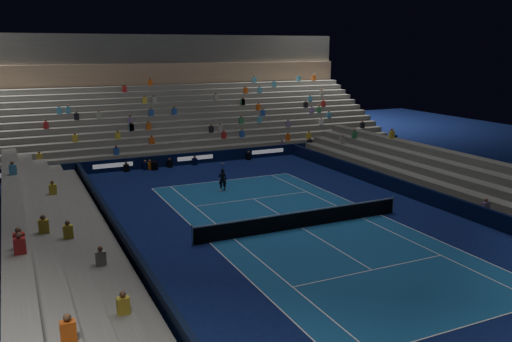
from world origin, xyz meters
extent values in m
plane|color=#0C164B|center=(0.00, 0.00, 0.00)|extent=(90.00, 90.00, 0.00)
cube|color=#184E87|center=(0.00, 0.00, 0.01)|extent=(10.97, 23.77, 0.01)
cube|color=black|center=(0.00, 18.50, 0.50)|extent=(44.00, 0.25, 1.00)
cube|color=black|center=(9.70, 0.00, 0.50)|extent=(0.25, 37.00, 1.00)
cube|color=black|center=(-9.70, 0.00, 0.50)|extent=(0.25, 37.00, 1.00)
cube|color=slate|center=(0.00, 19.50, 0.25)|extent=(44.00, 1.00, 0.50)
cube|color=slate|center=(0.00, 20.50, 0.50)|extent=(44.00, 1.00, 1.00)
cube|color=slate|center=(0.00, 21.50, 0.75)|extent=(44.00, 1.00, 1.50)
cube|color=slate|center=(0.00, 22.50, 1.00)|extent=(44.00, 1.00, 2.00)
cube|color=slate|center=(0.00, 23.50, 1.25)|extent=(44.00, 1.00, 2.50)
cube|color=slate|center=(0.00, 24.50, 1.50)|extent=(44.00, 1.00, 3.00)
cube|color=slate|center=(0.00, 25.50, 1.75)|extent=(44.00, 1.00, 3.50)
cube|color=slate|center=(0.00, 26.50, 2.00)|extent=(44.00, 1.00, 4.00)
cube|color=slate|center=(0.00, 27.50, 2.25)|extent=(44.00, 1.00, 4.50)
cube|color=slate|center=(0.00, 28.50, 2.50)|extent=(44.00, 1.00, 5.00)
cube|color=slate|center=(0.00, 29.50, 2.75)|extent=(44.00, 1.00, 5.50)
cube|color=slate|center=(0.00, 30.50, 3.00)|extent=(44.00, 1.00, 6.00)
cube|color=#91755A|center=(0.00, 31.60, 7.10)|extent=(44.00, 0.60, 2.20)
cube|color=#41413F|center=(0.00, 33.00, 9.70)|extent=(44.00, 2.40, 3.00)
cube|color=#62625D|center=(10.50, 0.00, 0.25)|extent=(1.00, 37.00, 0.50)
cube|color=#62625D|center=(11.50, 0.00, 0.50)|extent=(1.00, 37.00, 1.00)
cube|color=#62625D|center=(12.50, 0.00, 0.75)|extent=(1.00, 37.00, 1.50)
cube|color=#62625D|center=(13.50, 0.00, 1.00)|extent=(1.00, 37.00, 2.00)
cube|color=#62625D|center=(14.50, 0.00, 1.25)|extent=(1.00, 37.00, 2.50)
cube|color=slate|center=(-10.50, 0.00, 0.25)|extent=(1.00, 37.00, 0.50)
cube|color=slate|center=(-11.50, 0.00, 0.50)|extent=(1.00, 37.00, 1.00)
cube|color=slate|center=(-12.50, 0.00, 0.75)|extent=(1.00, 37.00, 1.50)
cube|color=slate|center=(-13.50, 0.00, 1.00)|extent=(1.00, 37.00, 2.00)
cube|color=slate|center=(-14.50, 0.00, 1.25)|extent=(1.00, 37.00, 2.50)
cylinder|color=#B2B2B7|center=(-6.40, 0.00, 0.55)|extent=(0.10, 0.10, 1.10)
cylinder|color=#B2B2B7|center=(6.40, 0.00, 0.55)|extent=(0.10, 0.10, 1.10)
cube|color=black|center=(0.00, 0.00, 0.45)|extent=(12.80, 0.03, 0.90)
cube|color=white|center=(0.00, 0.00, 0.94)|extent=(12.80, 0.04, 0.08)
imported|color=black|center=(-1.08, 9.25, 0.79)|extent=(0.68, 0.56, 1.59)
cube|color=black|center=(-3.78, 17.78, 0.34)|extent=(0.54, 0.65, 0.68)
cylinder|color=black|center=(-3.78, 17.29, 0.55)|extent=(0.17, 0.36, 0.16)
camera|label=1|loc=(-14.24, -24.35, 9.85)|focal=37.09mm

